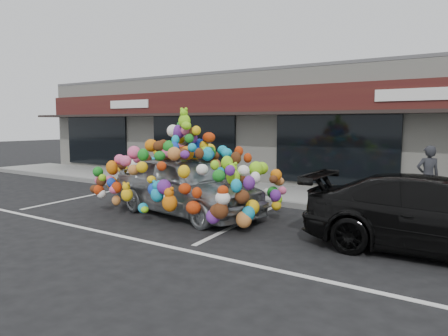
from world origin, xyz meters
The scene contains 10 objects.
ground centered at (0.00, 0.00, 0.00)m, with size 90.00×90.00×0.00m, color black.
shop_building centered at (0.00, 8.44, 2.16)m, with size 24.00×7.20×4.31m.
sidewalk centered at (0.00, 4.00, 0.07)m, with size 26.00×3.00×0.15m, color gray.
kerb centered at (0.00, 2.50, 0.07)m, with size 26.00×0.18×0.16m, color slate.
parking_stripe_left centered at (-3.20, 0.20, 0.00)m, with size 0.12×4.40×0.01m, color silver.
parking_stripe_mid centered at (2.80, 0.20, 0.00)m, with size 0.12×4.40×0.01m, color silver.
lane_line centered at (2.00, -2.30, 0.00)m, with size 14.00×0.12×0.01m, color silver.
toy_car centered at (1.16, 0.13, 0.94)m, with size 3.21×5.03×2.76m.
black_sedan centered at (7.02, 0.12, 0.70)m, with size 4.79×1.95×1.39m, color black.
pedestrian_a centered at (6.13, 3.87, 0.95)m, with size 0.59×0.38×1.61m, color black.
Camera 1 is at (8.26, -8.29, 2.35)m, focal length 35.00 mm.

